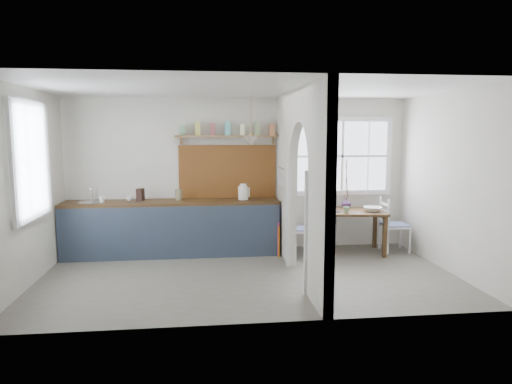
{
  "coord_description": "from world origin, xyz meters",
  "views": [
    {
      "loc": [
        -0.62,
        -6.18,
        2.0
      ],
      "look_at": [
        0.13,
        0.28,
        1.16
      ],
      "focal_mm": 32.0,
      "sensor_mm": 36.0,
      "label": 1
    }
  ],
  "objects": [
    {
      "name": "chair_right",
      "position": [
        2.6,
        1.09,
        0.46
      ],
      "size": [
        0.43,
        0.43,
        0.92
      ],
      "primitive_type": null,
      "rotation": [
        0.0,
        0.0,
        1.54
      ],
      "color": "white",
      "rests_on": "floor"
    },
    {
      "name": "partition",
      "position": [
        0.7,
        0.06,
        1.45
      ],
      "size": [
        0.12,
        3.2,
        2.6
      ],
      "color": "beige",
      "rests_on": "floor"
    },
    {
      "name": "nook_window",
      "position": [
        1.8,
        1.56,
        1.6
      ],
      "size": [
        1.76,
        0.1,
        1.3
      ],
      "primitive_type": null,
      "color": "white",
      "rests_on": "walls"
    },
    {
      "name": "walls",
      "position": [
        0.0,
        0.0,
        1.3
      ],
      "size": [
        5.81,
        3.21,
        2.6
      ],
      "color": "beige",
      "rests_on": "floor"
    },
    {
      "name": "floor",
      "position": [
        0.0,
        0.0,
        0.0
      ],
      "size": [
        5.8,
        3.2,
        0.01
      ],
      "primitive_type": "cube",
      "color": "slate",
      "rests_on": "ground"
    },
    {
      "name": "ceiling",
      "position": [
        0.0,
        0.0,
        2.6
      ],
      "size": [
        5.8,
        3.2,
        0.01
      ],
      "primitive_type": "cube",
      "color": "beige",
      "rests_on": "walls"
    },
    {
      "name": "counter",
      "position": [
        -1.13,
        1.33,
        0.46
      ],
      "size": [
        3.5,
        0.6,
        0.9
      ],
      "color": "#4A301A",
      "rests_on": "floor"
    },
    {
      "name": "backsplash",
      "position": [
        -0.2,
        1.58,
        1.35
      ],
      "size": [
        1.65,
        0.03,
        0.9
      ],
      "primitive_type": "cube",
      "color": "brown",
      "rests_on": "walls"
    },
    {
      "name": "dining_table",
      "position": [
        1.81,
        1.11,
        0.36
      ],
      "size": [
        1.23,
        0.9,
        0.72
      ],
      "primitive_type": null,
      "rotation": [
        0.0,
        0.0,
        -0.12
      ],
      "color": "#4A301A",
      "rests_on": "floor"
    },
    {
      "name": "table_cup",
      "position": [
        1.68,
        0.91,
        0.77
      ],
      "size": [
        0.13,
        0.13,
        0.1
      ],
      "primitive_type": "imported",
      "rotation": [
        0.0,
        0.0,
        -0.33
      ],
      "color": "#7DA777",
      "rests_on": "dining_table"
    },
    {
      "name": "mug_a",
      "position": [
        -2.23,
        1.24,
        0.95
      ],
      "size": [
        0.11,
        0.11,
        0.1
      ],
      "primitive_type": "imported",
      "rotation": [
        0.0,
        0.0,
        -0.08
      ],
      "color": "white",
      "rests_on": "counter"
    },
    {
      "name": "jar",
      "position": [
        -1.03,
        1.38,
        0.99
      ],
      "size": [
        0.14,
        0.14,
        0.18
      ],
      "primitive_type": "cylinder",
      "rotation": [
        0.0,
        0.0,
        0.37
      ],
      "color": "#817C54",
      "rests_on": "counter"
    },
    {
      "name": "knife_block",
      "position": [
        -1.65,
        1.36,
        1.0
      ],
      "size": [
        0.13,
        0.15,
        0.2
      ],
      "primitive_type": "cube",
      "rotation": [
        0.0,
        0.0,
        -0.31
      ],
      "color": "#40271F",
      "rests_on": "counter"
    },
    {
      "name": "bowl",
      "position": [
        2.16,
        0.98,
        0.75
      ],
      "size": [
        0.39,
        0.39,
        0.07
      ],
      "primitive_type": "imported",
      "rotation": [
        0.0,
        0.0,
        -0.36
      ],
      "color": "white",
      "rests_on": "dining_table"
    },
    {
      "name": "pendant_lamp",
      "position": [
        0.15,
        1.15,
        1.88
      ],
      "size": [
        0.26,
        0.26,
        0.16
      ],
      "primitive_type": "cone",
      "color": "beige",
      "rests_on": "ceiling"
    },
    {
      "name": "plate",
      "position": [
        1.52,
        1.01,
        0.72
      ],
      "size": [
        0.24,
        0.24,
        0.02
      ],
      "primitive_type": "cylinder",
      "rotation": [
        0.0,
        0.0,
        -0.4
      ],
      "color": "black",
      "rests_on": "dining_table"
    },
    {
      "name": "sink",
      "position": [
        -2.43,
        1.3,
        0.89
      ],
      "size": [
        0.4,
        0.4,
        0.02
      ],
      "primitive_type": "cylinder",
      "color": "silver",
      "rests_on": "counter"
    },
    {
      "name": "towel_orange",
      "position": [
        0.58,
        0.93,
        0.25
      ],
      "size": [
        0.02,
        0.03,
        0.51
      ],
      "primitive_type": "cube",
      "color": "orange",
      "rests_on": "counter"
    },
    {
      "name": "utensil_rail",
      "position": [
        0.61,
        0.9,
        1.45
      ],
      "size": [
        0.02,
        0.5,
        0.02
      ],
      "primitive_type": "cylinder",
      "rotation": [
        1.57,
        0.0,
        0.0
      ],
      "color": "silver",
      "rests_on": "partition"
    },
    {
      "name": "kettle",
      "position": [
        0.04,
        1.31,
        1.03
      ],
      "size": [
        0.23,
        0.19,
        0.27
      ],
      "primitive_type": null,
      "rotation": [
        0.0,
        0.0,
        -0.06
      ],
      "color": "white",
      "rests_on": "counter"
    },
    {
      "name": "vase",
      "position": [
        1.83,
        1.36,
        0.8
      ],
      "size": [
        0.21,
        0.21,
        0.17
      ],
      "primitive_type": "imported",
      "rotation": [
        0.0,
        0.0,
        0.43
      ],
      "color": "#3C1F47",
      "rests_on": "dining_table"
    },
    {
      "name": "shelf",
      "position": [
        -0.2,
        1.49,
        2.0
      ],
      "size": [
        1.75,
        0.2,
        0.21
      ],
      "color": "olive",
      "rests_on": "walls"
    },
    {
      "name": "mug_b",
      "position": [
        -1.82,
        1.39,
        0.94
      ],
      "size": [
        0.11,
        0.11,
        0.08
      ],
      "primitive_type": "imported",
      "rotation": [
        0.0,
        0.0,
        -0.07
      ],
      "color": "white",
      "rests_on": "counter"
    },
    {
      "name": "kitchen_window",
      "position": [
        -2.87,
        0.0,
        1.65
      ],
      "size": [
        0.1,
        1.16,
        1.5
      ],
      "primitive_type": null,
      "color": "white",
      "rests_on": "walls"
    },
    {
      "name": "chair_left",
      "position": [
        1.01,
        1.1,
        0.43
      ],
      "size": [
        0.4,
        0.4,
        0.85
      ],
      "primitive_type": null,
      "rotation": [
        0.0,
        0.0,
        -1.59
      ],
      "color": "white",
      "rests_on": "floor"
    },
    {
      "name": "towel_magenta",
      "position": [
        0.58,
        1.0,
        0.28
      ],
      "size": [
        0.02,
        0.03,
        0.57
      ],
      "primitive_type": "cube",
      "color": "#DA346E",
      "rests_on": "counter"
    }
  ]
}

